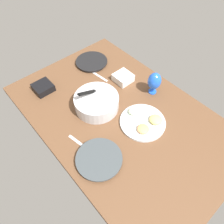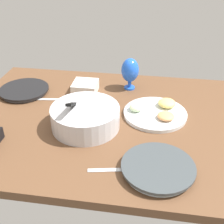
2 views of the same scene
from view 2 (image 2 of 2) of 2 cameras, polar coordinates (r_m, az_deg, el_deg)
The scene contains 9 objects.
ground_plane at distance 142.80cm, azimuth 2.04°, elevation -2.13°, with size 160.00×104.00×4.00cm, color brown.
dinner_plate_left at distance 113.63cm, azimuth 8.95°, elevation -10.77°, with size 28.14×28.14×3.06cm.
dinner_plate_right at distance 172.15cm, azimuth -16.72°, elevation 4.07°, with size 27.38×27.38×2.50cm.
mixing_bowl at distance 134.31cm, azimuth -5.22°, elevation -0.85°, with size 31.49×31.49×18.06cm.
fruit_platter at distance 145.86cm, azimuth 8.59°, elevation -0.03°, with size 31.10×31.10×5.46cm.
hurricane_glass_blue at distance 165.47cm, azimuth 3.47°, elevation 8.02°, with size 9.85×9.85×18.24cm.
square_bowl_white at distance 164.92cm, azimuth -5.24°, elevation 4.92°, with size 13.26×13.26×6.06cm.
fork_by_left_plate at distance 113.66cm, azimuth -0.37°, elevation -11.15°, with size 18.00×1.80×0.60cm, color silver.
fork_by_right_plate at distance 161.49cm, azimuth -11.84°, elevation 2.47°, with size 18.00×1.80×0.60cm, color silver.
Camera 2 is at (-12.89, 117.62, 77.95)cm, focal length 46.95 mm.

